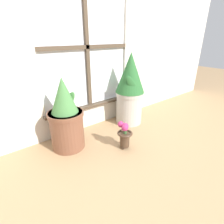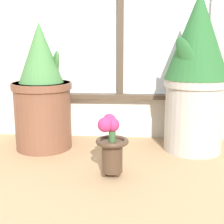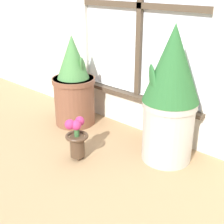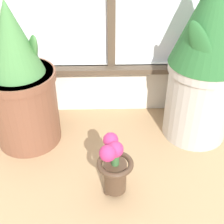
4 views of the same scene
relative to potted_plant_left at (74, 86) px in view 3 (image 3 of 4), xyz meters
The scene contains 4 objects.
ground_plane 0.63m from the potted_plant_left, 47.91° to the right, with size 10.00×10.00×0.00m, color tan.
potted_plant_left is the anchor object (origin of this frame).
potted_plant_right 0.77m from the potted_plant_left, ahead, with size 0.31×0.31×0.77m.
flower_vase 0.52m from the potted_plant_left, 41.12° to the right, with size 0.13×0.13×0.25m.
Camera 3 is at (1.20, -0.95, 0.97)m, focal length 50.00 mm.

